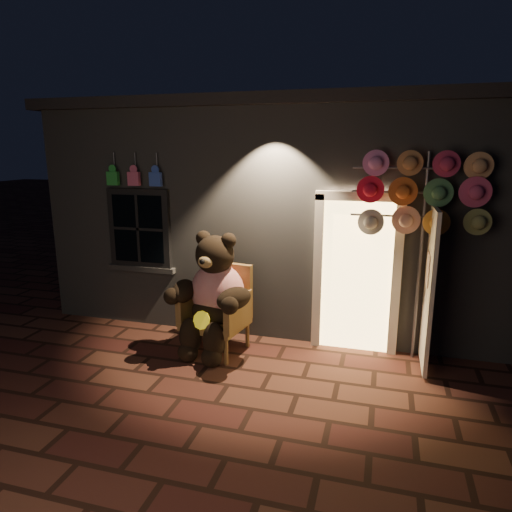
% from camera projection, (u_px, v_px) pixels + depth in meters
% --- Properties ---
extents(ground, '(60.00, 60.00, 0.00)m').
position_uv_depth(ground, '(228.00, 385.00, 5.41)').
color(ground, '#583021').
rests_on(ground, ground).
extents(shop_building, '(7.30, 5.95, 3.51)m').
position_uv_depth(shop_building, '(295.00, 202.00, 8.74)').
color(shop_building, slate).
rests_on(shop_building, ground).
extents(wicker_armchair, '(0.92, 0.85, 1.18)m').
position_uv_depth(wicker_armchair, '(219.00, 308.00, 6.28)').
color(wicker_armchair, olive).
rests_on(wicker_armchair, ground).
extents(teddy_bear, '(1.20, 1.02, 1.68)m').
position_uv_depth(teddy_bear, '(213.00, 295.00, 6.09)').
color(teddy_bear, '#B31313').
rests_on(teddy_bear, ground).
extents(hat_rack, '(1.63, 0.22, 2.72)m').
position_uv_depth(hat_rack, '(422.00, 196.00, 5.55)').
color(hat_rack, '#59595E').
rests_on(hat_rack, ground).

